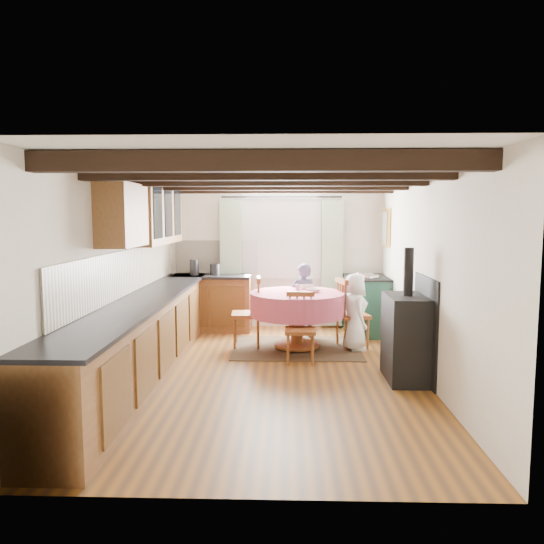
{
  "coord_description": "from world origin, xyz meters",
  "views": [
    {
      "loc": [
        0.21,
        -6.05,
        1.9
      ],
      "look_at": [
        0.0,
        0.8,
        1.15
      ],
      "focal_mm": 34.39,
      "sensor_mm": 36.0,
      "label": 1
    }
  ],
  "objects_px": {
    "chair_left": "(246,312)",
    "aga_range": "(366,304)",
    "dining_table": "(297,321)",
    "cup": "(298,287)",
    "child_right": "(355,312)",
    "chair_near": "(300,328)",
    "child_far": "(303,301)",
    "chair_right": "(353,313)",
    "cast_iron_stove": "(407,315)"
  },
  "relations": [
    {
      "from": "child_right",
      "to": "chair_near",
      "type": "bearing_deg",
      "value": 118.41
    },
    {
      "from": "chair_near",
      "to": "child_far",
      "type": "bearing_deg",
      "value": 87.94
    },
    {
      "from": "cup",
      "to": "chair_near",
      "type": "bearing_deg",
      "value": -88.94
    },
    {
      "from": "dining_table",
      "to": "chair_near",
      "type": "height_order",
      "value": "chair_near"
    },
    {
      "from": "chair_near",
      "to": "cup",
      "type": "distance_m",
      "value": 1.02
    },
    {
      "from": "cast_iron_stove",
      "to": "cup",
      "type": "xyz_separation_m",
      "value": [
        -1.22,
        1.61,
        0.09
      ]
    },
    {
      "from": "chair_left",
      "to": "chair_right",
      "type": "distance_m",
      "value": 1.53
    },
    {
      "from": "chair_right",
      "to": "aga_range",
      "type": "xyz_separation_m",
      "value": [
        0.32,
        0.92,
        -0.03
      ]
    },
    {
      "from": "cast_iron_stove",
      "to": "child_far",
      "type": "relative_size",
      "value": 1.32
    },
    {
      "from": "child_right",
      "to": "chair_left",
      "type": "bearing_deg",
      "value": 72.79
    },
    {
      "from": "chair_near",
      "to": "cast_iron_stove",
      "type": "relative_size",
      "value": 0.59
    },
    {
      "from": "aga_range",
      "to": "cast_iron_stove",
      "type": "distance_m",
      "value": 2.43
    },
    {
      "from": "chair_right",
      "to": "aga_range",
      "type": "bearing_deg",
      "value": -32.76
    },
    {
      "from": "dining_table",
      "to": "chair_right",
      "type": "height_order",
      "value": "chair_right"
    },
    {
      "from": "chair_left",
      "to": "cup",
      "type": "height_order",
      "value": "chair_left"
    },
    {
      "from": "chair_near",
      "to": "child_right",
      "type": "distance_m",
      "value": 1.02
    },
    {
      "from": "chair_left",
      "to": "chair_right",
      "type": "height_order",
      "value": "chair_left"
    },
    {
      "from": "chair_near",
      "to": "cast_iron_stove",
      "type": "bearing_deg",
      "value": -28.37
    },
    {
      "from": "chair_near",
      "to": "child_far",
      "type": "height_order",
      "value": "child_far"
    },
    {
      "from": "chair_left",
      "to": "cast_iron_stove",
      "type": "relative_size",
      "value": 0.67
    },
    {
      "from": "chair_left",
      "to": "aga_range",
      "type": "relative_size",
      "value": 1.0
    },
    {
      "from": "aga_range",
      "to": "child_far",
      "type": "xyz_separation_m",
      "value": [
        -1.02,
        -0.39,
        0.11
      ]
    },
    {
      "from": "cup",
      "to": "aga_range",
      "type": "bearing_deg",
      "value": 35.61
    },
    {
      "from": "child_far",
      "to": "cup",
      "type": "relative_size",
      "value": 12.32
    },
    {
      "from": "chair_near",
      "to": "cup",
      "type": "bearing_deg",
      "value": 92.06
    },
    {
      "from": "chair_near",
      "to": "chair_left",
      "type": "xyz_separation_m",
      "value": [
        -0.76,
        0.81,
        0.06
      ]
    },
    {
      "from": "chair_left",
      "to": "aga_range",
      "type": "distance_m",
      "value": 2.08
    },
    {
      "from": "child_far",
      "to": "child_right",
      "type": "height_order",
      "value": "child_far"
    },
    {
      "from": "dining_table",
      "to": "child_far",
      "type": "relative_size",
      "value": 1.15
    },
    {
      "from": "dining_table",
      "to": "chair_left",
      "type": "height_order",
      "value": "chair_left"
    },
    {
      "from": "dining_table",
      "to": "cup",
      "type": "bearing_deg",
      "value": 86.4
    },
    {
      "from": "cast_iron_stove",
      "to": "cup",
      "type": "bearing_deg",
      "value": 127.18
    },
    {
      "from": "dining_table",
      "to": "chair_left",
      "type": "distance_m",
      "value": 0.74
    },
    {
      "from": "child_far",
      "to": "chair_left",
      "type": "bearing_deg",
      "value": 18.66
    },
    {
      "from": "aga_range",
      "to": "cup",
      "type": "distance_m",
      "value": 1.42
    },
    {
      "from": "aga_range",
      "to": "chair_near",
      "type": "bearing_deg",
      "value": -122.34
    },
    {
      "from": "aga_range",
      "to": "child_right",
      "type": "distance_m",
      "value": 1.13
    },
    {
      "from": "chair_right",
      "to": "child_right",
      "type": "height_order",
      "value": "child_right"
    },
    {
      "from": "child_far",
      "to": "chair_right",
      "type": "bearing_deg",
      "value": 129.01
    },
    {
      "from": "chair_right",
      "to": "child_right",
      "type": "relative_size",
      "value": 0.93
    },
    {
      "from": "dining_table",
      "to": "cast_iron_stove",
      "type": "relative_size",
      "value": 0.87
    },
    {
      "from": "chair_right",
      "to": "cast_iron_stove",
      "type": "bearing_deg",
      "value": -177.14
    },
    {
      "from": "dining_table",
      "to": "chair_right",
      "type": "relative_size",
      "value": 1.33
    },
    {
      "from": "dining_table",
      "to": "chair_right",
      "type": "bearing_deg",
      "value": 6.83
    },
    {
      "from": "aga_range",
      "to": "child_far",
      "type": "distance_m",
      "value": 1.1
    },
    {
      "from": "cup",
      "to": "child_far",
      "type": "bearing_deg",
      "value": 77.64
    },
    {
      "from": "cup",
      "to": "dining_table",
      "type": "bearing_deg",
      "value": -93.6
    },
    {
      "from": "aga_range",
      "to": "cup",
      "type": "relative_size",
      "value": 10.83
    },
    {
      "from": "dining_table",
      "to": "child_right",
      "type": "relative_size",
      "value": 1.23
    },
    {
      "from": "chair_right",
      "to": "cast_iron_stove",
      "type": "distance_m",
      "value": 1.57
    }
  ]
}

